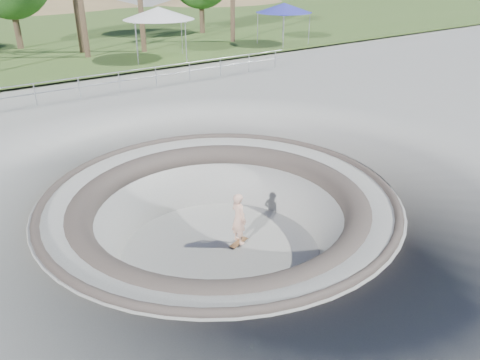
{
  "coord_description": "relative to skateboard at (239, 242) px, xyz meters",
  "views": [
    {
      "loc": [
        -6.56,
        -10.13,
        6.2
      ],
      "look_at": [
        1.2,
        0.65,
        -0.1
      ],
      "focal_mm": 35.0,
      "sensor_mm": 36.0,
      "label": 1
    }
  ],
  "objects": [
    {
      "name": "distant_hills",
      "position": [
        3.13,
        57.22,
        -5.18
      ],
      "size": [
        103.2,
        45.0,
        28.6
      ],
      "color": "brown",
      "rests_on": "ground"
    },
    {
      "name": "skater",
      "position": [
        0.0,
        -0.0,
        0.86
      ],
      "size": [
        0.41,
        0.62,
        1.68
      ],
      "primitive_type": "imported",
      "rotation": [
        0.0,
        0.0,
        1.58
      ],
      "color": "beige",
      "rests_on": "skateboard"
    },
    {
      "name": "skate_bowl",
      "position": [
        -0.65,
        0.05,
        0.01
      ],
      "size": [
        14.0,
        14.0,
        4.1
      ],
      "color": "#A0A19C",
      "rests_on": "ground"
    },
    {
      "name": "canopy_white",
      "position": [
        6.72,
        18.05,
        4.93
      ],
      "size": [
        5.79,
        5.79,
        3.21
      ],
      "color": "#999CA1",
      "rests_on": "ground"
    },
    {
      "name": "ground",
      "position": [
        -0.65,
        0.05,
        1.84
      ],
      "size": [
        180.0,
        180.0,
        0.0
      ],
      "primitive_type": "plane",
      "color": "#A0A19C",
      "rests_on": "ground"
    },
    {
      "name": "skateboard",
      "position": [
        0.0,
        0.0,
        0.0
      ],
      "size": [
        0.75,
        0.4,
        0.07
      ],
      "color": "brown",
      "rests_on": "ground"
    },
    {
      "name": "canopy_blue",
      "position": [
        17.08,
        18.05,
        4.71
      ],
      "size": [
        5.83,
        5.83,
        2.96
      ],
      "color": "#999CA1",
      "rests_on": "ground"
    },
    {
      "name": "safety_railing",
      "position": [
        -0.65,
        12.05,
        2.53
      ],
      "size": [
        25.0,
        0.06,
        1.03
      ],
      "color": "#999CA1",
      "rests_on": "ground"
    }
  ]
}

